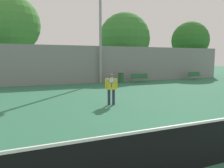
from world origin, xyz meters
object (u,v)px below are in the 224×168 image
Objects in this scene: tree_green_broad at (190,40)px; tree_dark_dense at (11,24)px; tennis_player at (111,87)px; bench_courtside_far at (195,75)px; tree_green_tall at (125,38)px; light_pole_near_left at (100,19)px; trash_bin at (121,78)px; bench_courtside_near at (140,77)px.

tree_green_broad is 0.85× the size of tree_dark_dense.
tennis_player is 16.08m from bench_courtside_far.
light_pole_near_left is at bearing -134.64° from tree_green_tall.
tree_dark_dense reaches higher than tennis_player.
tree_green_tall is at bearing 45.36° from light_pole_near_left.
light_pole_near_left is 5.80m from trash_bin.
tree_green_broad is at bearing -2.27° from tree_dark_dense.
bench_courtside_far is (6.96, -0.00, -0.00)m from bench_courtside_near.
tree_green_tall is at bearing 81.14° from tennis_player.
tree_green_broad reaches higher than bench_courtside_near.
trash_bin is (4.70, 8.70, -0.42)m from tennis_player.
trash_bin is (-8.93, 0.18, -0.03)m from bench_courtside_far.
tennis_player is 21.01m from tree_green_broad.
light_pole_near_left is (2.89, 9.38, 5.05)m from tennis_player.
tennis_player is 0.16× the size of light_pole_near_left.
light_pole_near_left is at bearing -27.50° from tree_dark_dense.
tree_green_tall reaches higher than bench_courtside_far.
trash_bin reaches higher than bench_courtside_near.
tennis_player is 9.90m from trash_bin.
bench_courtside_near is at bearing -101.84° from tree_green_tall.
light_pole_near_left reaches higher than tree_dark_dense.
tree_green_tall is at bearing 4.98° from tree_dark_dense.
bench_courtside_near is 13.38m from tree_dark_dense.
bench_courtside_near is 1.14× the size of bench_courtside_far.
tree_dark_dense reaches higher than trash_bin.
tree_green_tall is at bearing 78.16° from bench_courtside_near.
bench_courtside_far is 0.19× the size of tree_dark_dense.
tree_green_tall is (5.02, 5.08, -1.18)m from light_pole_near_left.
bench_courtside_near is 1.97m from trash_bin.
trash_bin is 11.69m from tree_dark_dense.
tree_green_broad is 21.24m from tree_dark_dense.
tree_dark_dense is at bearing 165.29° from bench_courtside_far.
tree_green_broad is at bearing -12.82° from tree_green_tall.
trash_bin is at bearing -20.34° from light_pole_near_left.
tree_dark_dense reaches higher than bench_courtside_far.
bench_courtside_near is at bearing 71.81° from tennis_player.
light_pole_near_left is at bearing 167.36° from bench_courtside_near.
tree_green_tall is 8.77m from tree_green_broad.
tree_green_tall is at bearing 167.18° from tree_green_broad.
tennis_player is at bearing -147.96° from bench_courtside_far.
trash_bin is 13.04m from tree_green_broad.
trash_bin is (1.81, -0.67, -5.47)m from light_pole_near_left.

